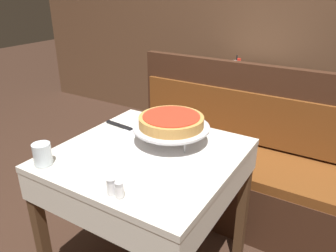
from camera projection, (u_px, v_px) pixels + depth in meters
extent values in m
cube|color=beige|center=(147.00, 155.00, 1.52)|extent=(0.81, 0.81, 0.03)
cube|color=white|center=(147.00, 152.00, 1.51)|extent=(0.50, 0.50, 0.00)
cube|color=beige|center=(148.00, 170.00, 1.55)|extent=(0.80, 0.80, 0.14)
cube|color=#4C331E|center=(42.00, 238.00, 1.56)|extent=(0.05, 0.05, 0.74)
cube|color=#4C331E|center=(134.00, 169.00, 2.14)|extent=(0.05, 0.05, 0.74)
cube|color=#4C331E|center=(243.00, 206.00, 1.79)|extent=(0.05, 0.05, 0.74)
cube|color=beige|center=(243.00, 78.00, 2.76)|extent=(0.66, 0.66, 0.03)
cube|color=white|center=(243.00, 76.00, 2.76)|extent=(0.41, 0.41, 0.00)
cube|color=beige|center=(242.00, 87.00, 2.79)|extent=(0.66, 0.66, 0.13)
cube|color=#4C331E|center=(194.00, 124.00, 2.83)|extent=(0.05, 0.05, 0.74)
cube|color=#4C331E|center=(262.00, 140.00, 2.55)|extent=(0.05, 0.05, 0.74)
cube|color=#4C331E|center=(221.00, 104.00, 3.29)|extent=(0.05, 0.05, 0.74)
cube|color=#4C331E|center=(281.00, 115.00, 3.01)|extent=(0.05, 0.05, 0.74)
cube|color=#3D2316|center=(234.00, 188.00, 2.24)|extent=(1.68, 0.52, 0.40)
cube|color=brown|center=(237.00, 159.00, 2.15)|extent=(1.65, 0.51, 0.06)
cube|color=#3D2316|center=(253.00, 105.00, 2.20)|extent=(1.68, 0.06, 0.55)
cube|color=brown|center=(250.00, 118.00, 2.20)|extent=(1.61, 0.02, 0.35)
cube|color=brown|center=(277.00, 17.00, 2.97)|extent=(6.00, 0.04, 2.40)
cylinder|color=#ADADB2|center=(184.00, 127.00, 1.68)|extent=(0.01, 0.01, 0.07)
cylinder|color=#ADADB2|center=(145.00, 135.00, 1.59)|extent=(0.01, 0.01, 0.07)
cylinder|color=#ADADB2|center=(185.00, 146.00, 1.48)|extent=(0.01, 0.01, 0.07)
cylinder|color=#ADADB2|center=(171.00, 130.00, 1.57)|extent=(0.25, 0.25, 0.01)
cylinder|color=silver|center=(171.00, 128.00, 1.57)|extent=(0.36, 0.36, 0.01)
cylinder|color=silver|center=(171.00, 127.00, 1.56)|extent=(0.37, 0.37, 0.01)
cylinder|color=#C68E47|center=(171.00, 121.00, 1.55)|extent=(0.31, 0.31, 0.05)
cylinder|color=red|center=(171.00, 116.00, 1.54)|extent=(0.27, 0.27, 0.01)
cube|color=#BCBCC1|center=(139.00, 133.00, 1.70)|extent=(0.11, 0.10, 0.00)
cube|color=black|center=(119.00, 125.00, 1.77)|extent=(0.19, 0.04, 0.01)
cylinder|color=silver|center=(42.00, 154.00, 1.39)|extent=(0.08, 0.08, 0.10)
cylinder|color=silver|center=(111.00, 188.00, 1.20)|extent=(0.03, 0.03, 0.05)
cylinder|color=#B7B7BC|center=(111.00, 181.00, 1.19)|extent=(0.03, 0.03, 0.01)
cylinder|color=silver|center=(119.00, 191.00, 1.18)|extent=(0.03, 0.03, 0.05)
cylinder|color=#B7B7BC|center=(119.00, 184.00, 1.17)|extent=(0.03, 0.03, 0.01)
cube|color=black|center=(235.00, 75.00, 2.71)|extent=(0.14, 0.14, 0.03)
cylinder|color=black|center=(236.00, 64.00, 2.68)|extent=(0.01, 0.01, 0.15)
cylinder|color=red|center=(238.00, 65.00, 2.72)|extent=(0.04, 0.04, 0.12)
cylinder|color=white|center=(234.00, 68.00, 2.65)|extent=(0.04, 0.04, 0.12)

